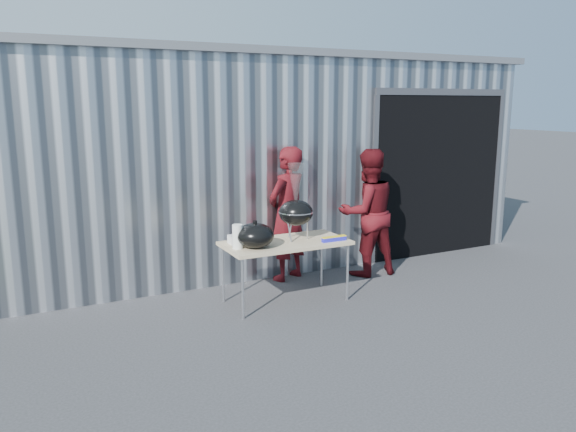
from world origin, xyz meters
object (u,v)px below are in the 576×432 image
kettle_grill (296,205)px  person_bystander (367,213)px  person_cook (287,214)px  folding_table (286,245)px

kettle_grill → person_bystander: person_bystander is taller
person_cook → person_bystander: person_cook is taller
folding_table → person_bystander: person_bystander is taller
person_cook → folding_table: bearing=37.0°
kettle_grill → person_cook: size_ratio=0.51×
kettle_grill → person_bystander: size_ratio=0.53×
person_bystander → folding_table: bearing=21.9°
folding_table → person_bystander: size_ratio=0.85×
kettle_grill → folding_table: bearing=-166.6°
kettle_grill → person_cook: 0.84m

